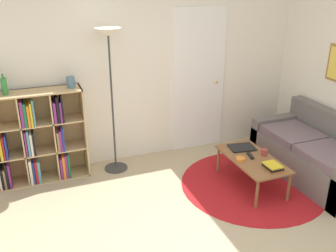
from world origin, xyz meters
TOP-DOWN VIEW (x-y plane):
  - wall_back at (0.03, 2.32)m, footprint 7.59×0.11m
  - rug at (1.00, 0.99)m, footprint 1.80×1.80m
  - bookshelf at (-1.51, 2.11)m, footprint 1.15×0.34m
  - floor_lamp at (-0.50, 2.03)m, footprint 0.32×0.32m
  - couch at (1.93, 0.91)m, footprint 0.82×1.72m
  - coffee_table at (0.97, 0.99)m, footprint 0.52×0.98m
  - laptop at (0.99, 1.27)m, footprint 0.35×0.28m
  - bowl at (0.80, 0.99)m, footprint 0.11×0.11m
  - book_stack_on_table at (1.03, 0.67)m, footprint 0.17×0.22m
  - cup at (1.14, 1.00)m, footprint 0.07×0.07m
  - remote at (0.97, 1.03)m, footprint 0.08×0.17m
  - bottle_right at (-1.73, 2.09)m, footprint 0.06×0.06m
  - vase_on_shelf at (-0.99, 2.11)m, footprint 0.10×0.10m

SIDE VIEW (x-z plane):
  - rug at x=1.00m, z-range 0.00..0.01m
  - couch at x=1.93m, z-range -0.12..0.68m
  - coffee_table at x=0.97m, z-range 0.15..0.53m
  - laptop at x=0.99m, z-range 0.38..0.40m
  - remote at x=0.97m, z-range 0.38..0.40m
  - bowl at x=0.80m, z-range 0.38..0.42m
  - book_stack_on_table at x=1.03m, z-range 0.38..0.44m
  - cup at x=1.14m, z-range 0.38..0.46m
  - bookshelf at x=-1.51m, z-range -0.02..1.16m
  - vase_on_shelf at x=-0.99m, z-range 1.18..1.32m
  - bottle_right at x=-1.73m, z-range 1.16..1.40m
  - wall_back at x=0.03m, z-range -0.01..2.59m
  - floor_lamp at x=-0.50m, z-range 0.61..2.50m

